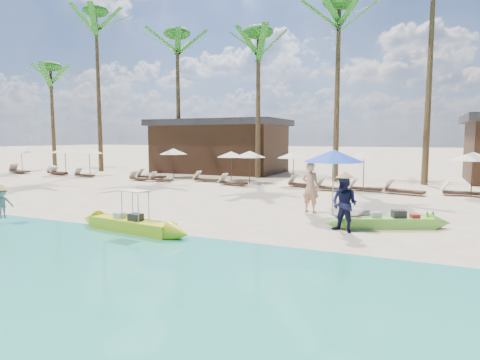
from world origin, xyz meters
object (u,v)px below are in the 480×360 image
at_px(green_canoe, 387,222).
at_px(yellow_canoe, 131,225).
at_px(tourist, 310,187).
at_px(blue_umbrella, 334,156).

relative_size(green_canoe, yellow_canoe, 0.86).
relative_size(yellow_canoe, tourist, 2.55).
distance_m(tourist, blue_umbrella, 1.47).
relative_size(tourist, blue_umbrella, 0.80).
bearing_deg(green_canoe, yellow_canoe, -176.31).
relative_size(green_canoe, blue_umbrella, 1.75).
bearing_deg(tourist, green_canoe, 165.94).
xyz_separation_m(green_canoe, yellow_canoe, (-7.02, -3.65, 0.02)).
height_order(green_canoe, tourist, tourist).
height_order(green_canoe, yellow_canoe, yellow_canoe).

